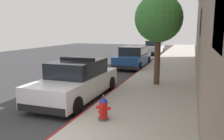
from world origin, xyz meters
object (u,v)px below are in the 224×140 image
object	(u,v)px
parked_car_silver_ahead	(133,57)
street_tree	(159,19)
police_cruiser	(77,81)
fire_hydrant	(103,108)
parked_car_dark_far	(154,48)

from	to	relation	value
parked_car_silver_ahead	street_tree	bearing A→B (deg)	-65.39
police_cruiser	fire_hydrant	distance (m)	2.94
police_cruiser	parked_car_dark_far	bearing A→B (deg)	89.87
fire_hydrant	street_tree	xyz separation A→B (m)	(0.79, 5.16, 2.78)
parked_car_silver_ahead	street_tree	size ratio (longest dim) A/B	1.13
parked_car_silver_ahead	fire_hydrant	size ratio (longest dim) A/B	6.37
parked_car_dark_far	parked_car_silver_ahead	bearing A→B (deg)	-89.39
parked_car_dark_far	street_tree	xyz separation A→B (m)	(2.73, -16.20, 2.54)
police_cruiser	fire_hydrant	bearing A→B (deg)	-47.37
fire_hydrant	police_cruiser	bearing A→B (deg)	132.63
parked_car_dark_far	street_tree	world-z (taller)	street_tree
parked_car_dark_far	fire_hydrant	world-z (taller)	parked_car_dark_far
fire_hydrant	street_tree	world-z (taller)	street_tree
parked_car_silver_ahead	police_cruiser	bearing A→B (deg)	-91.01
police_cruiser	street_tree	distance (m)	4.81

